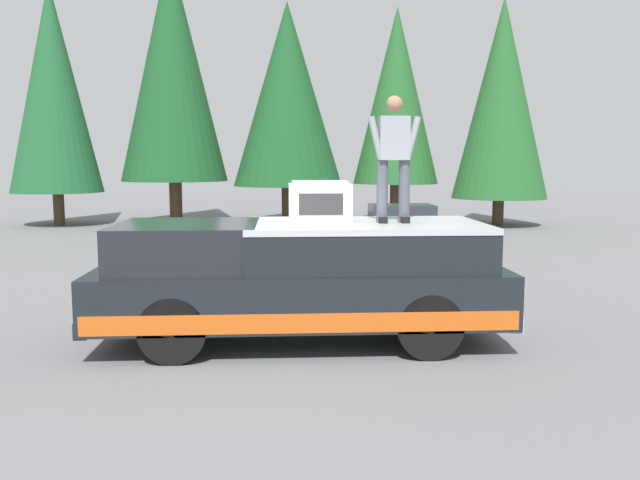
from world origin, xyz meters
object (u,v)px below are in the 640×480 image
(pickup_truck, at_px, (301,279))
(parked_car_grey, at_px, (399,224))
(compressor_unit, at_px, (320,201))
(person_on_truck_bed, at_px, (394,155))

(pickup_truck, relative_size, parked_car_grey, 1.35)
(pickup_truck, height_order, parked_car_grey, pickup_truck)
(pickup_truck, xyz_separation_m, compressor_unit, (0.14, -0.27, 1.05))
(compressor_unit, bearing_deg, pickup_truck, 117.70)
(person_on_truck_bed, bearing_deg, pickup_truck, 88.17)
(compressor_unit, relative_size, parked_car_grey, 0.20)
(pickup_truck, xyz_separation_m, parked_car_grey, (10.65, -3.28, -0.29))
(compressor_unit, height_order, parked_car_grey, compressor_unit)
(person_on_truck_bed, relative_size, parked_car_grey, 0.41)
(compressor_unit, xyz_separation_m, person_on_truck_bed, (-0.18, -0.98, 0.62))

